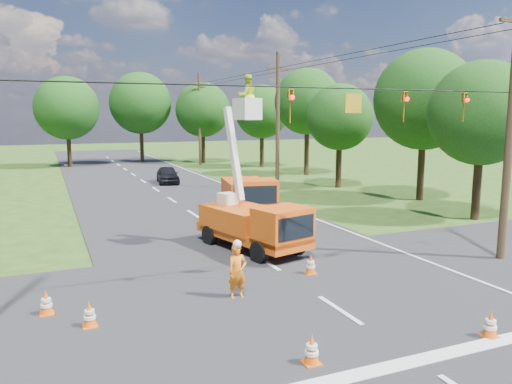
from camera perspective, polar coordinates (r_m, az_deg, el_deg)
name	(u,v)px	position (r m, az deg, el deg)	size (l,w,h in m)	color
ground	(172,201)	(32.73, -9.59, -0.97)	(140.00, 140.00, 0.00)	#264615
road_main	(172,201)	(32.73, -9.59, -0.97)	(12.00, 100.00, 0.06)	black
road_cross	(305,289)	(16.27, 5.67, -10.96)	(56.00, 10.00, 0.07)	black
stop_bar	(417,363)	(12.34, 17.91, -18.06)	(9.00, 0.45, 0.02)	silver
edge_line	(252,195)	(34.43, -0.49, -0.37)	(0.12, 90.00, 0.02)	silver
bucket_truck	(254,214)	(20.25, -0.28, -2.49)	(3.30, 5.73, 7.07)	#D64A0F
second_truck	(249,194)	(27.83, -0.84, -0.22)	(3.10, 6.03, 2.15)	#D64A0F
ground_worker	(237,272)	(15.16, -2.14, -9.09)	(0.61, 0.40, 1.66)	#EE5414
distant_car	(168,175)	(41.10, -10.07, 1.96)	(1.62, 4.03, 1.37)	black
traffic_cone_0	(312,350)	(11.61, 6.38, -17.47)	(0.38, 0.38, 0.71)	#EA5A0C
traffic_cone_1	(490,324)	(14.02, 25.22, -13.54)	(0.38, 0.38, 0.71)	#EA5A0C
traffic_cone_2	(277,234)	(21.75, 2.39, -4.84)	(0.38, 0.38, 0.71)	#EA5A0C
traffic_cone_3	(279,214)	(26.02, 2.69, -2.58)	(0.38, 0.38, 0.71)	#EA5A0C
traffic_cone_4	(90,315)	(14.01, -18.49, -13.14)	(0.38, 0.38, 0.71)	#EA5A0C
traffic_cone_5	(46,303)	(15.23, -22.85, -11.60)	(0.38, 0.38, 0.71)	#EA5A0C
traffic_cone_7	(249,200)	(30.29, -0.85, -0.95)	(0.38, 0.38, 0.71)	#EA5A0C
traffic_cone_8	(311,264)	(17.56, 6.27, -8.23)	(0.38, 0.38, 0.71)	#EA5A0C
pole_right_near	(510,125)	(20.80, 27.08, 6.80)	(1.80, 0.30, 10.00)	#4C3823
pole_right_mid	(278,120)	(37.00, 2.49, 8.21)	(1.80, 0.30, 10.00)	#4C3823
pole_right_far	(200,118)	(55.72, -6.47, 8.36)	(1.80, 0.30, 10.00)	#4C3823
signal_span	(370,102)	(16.50, 12.90, 9.94)	(18.00, 0.29, 1.07)	black
tree_right_a	(482,113)	(28.52, 24.40, 8.18)	(5.40, 5.40, 8.28)	#382616
tree_right_b	(424,100)	(33.88, 18.70, 9.95)	(6.40, 6.40, 9.65)	#382616
tree_right_c	(340,117)	(38.40, 9.56, 8.42)	(5.00, 5.00, 7.83)	#382616
tree_right_d	(307,102)	(46.12, 5.89, 10.24)	(6.00, 6.00, 9.70)	#382616
tree_right_e	(262,112)	(52.85, 0.68, 9.16)	(5.60, 5.60, 8.63)	#382616
tree_far_a	(67,108)	(56.46, -20.81, 8.95)	(6.60, 6.60, 9.50)	#382616
tree_far_b	(140,103)	(59.34, -13.08, 9.86)	(7.00, 7.00, 10.32)	#382616
tree_far_c	(203,110)	(57.93, -6.10, 9.32)	(6.20, 6.20, 9.18)	#382616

